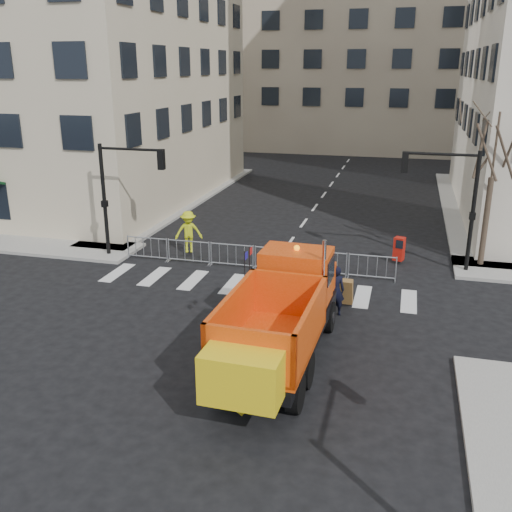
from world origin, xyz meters
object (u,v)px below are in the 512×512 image
(cop_c, at_px, (304,276))
(newspaper_box, at_px, (399,249))
(cop_b, at_px, (292,269))
(cop_a, at_px, (335,290))
(plow_truck, at_px, (280,315))
(worker, at_px, (189,232))

(cop_c, bearing_deg, newspaper_box, -153.18)
(cop_b, xyz_separation_m, cop_c, (0.60, -0.51, -0.06))
(cop_b, distance_m, newspaper_box, 6.34)
(cop_a, relative_size, newspaper_box, 1.74)
(plow_truck, distance_m, cop_c, 5.44)
(plow_truck, height_order, cop_a, plow_truck)
(cop_a, distance_m, worker, 9.35)
(cop_b, height_order, newspaper_box, cop_b)
(worker, bearing_deg, plow_truck, -77.81)
(plow_truck, bearing_deg, cop_a, -13.50)
(cop_b, xyz_separation_m, newspaper_box, (4.11, 4.82, -0.29))
(cop_c, bearing_deg, cop_b, -70.35)
(cop_c, distance_m, worker, 7.51)
(cop_c, xyz_separation_m, worker, (-6.37, 3.98, 0.24))
(plow_truck, distance_m, worker, 11.48)
(cop_a, bearing_deg, cop_c, -54.36)
(worker, height_order, newspaper_box, worker)
(cop_a, bearing_deg, cop_b, -53.97)
(cop_c, height_order, worker, worker)
(cop_c, bearing_deg, cop_a, 108.31)
(plow_truck, height_order, newspaper_box, plow_truck)
(cop_b, height_order, worker, worker)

